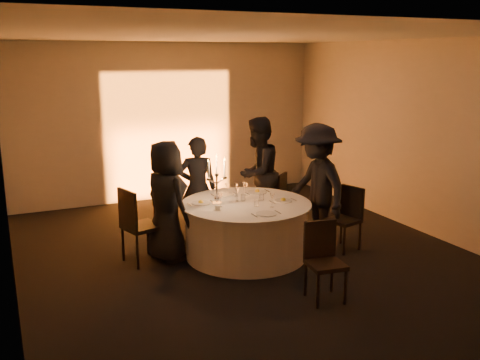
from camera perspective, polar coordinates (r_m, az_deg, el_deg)
name	(u,v)px	position (r m, az deg, el deg)	size (l,w,h in m)	color
floor	(246,255)	(7.61, 0.63, -8.04)	(7.00, 7.00, 0.00)	black
ceiling	(246,35)	(7.10, 0.70, 15.17)	(7.00, 7.00, 0.00)	silver
wall_back	(169,122)	(10.44, -7.62, 6.17)	(7.00, 7.00, 0.00)	#ACA69F
wall_front	(441,223)	(4.39, 20.65, -4.31)	(7.00, 7.00, 0.00)	#ACA69F
wall_left	(4,170)	(6.53, -23.87, 0.97)	(7.00, 7.00, 0.00)	#ACA69F
wall_right	(418,137)	(8.89, 18.48, 4.40)	(7.00, 7.00, 0.00)	#ACA69F
uplighter_fixture	(176,198)	(10.44, -6.89, -1.93)	(0.25, 0.12, 0.10)	black
banquet_table	(246,229)	(7.48, 0.64, -5.29)	(1.80, 1.80, 0.77)	black
chair_left	(136,222)	(7.29, -11.02, -4.37)	(0.56, 0.56, 1.04)	black
chair_back_left	(165,198)	(8.69, -7.96, -1.87)	(0.52, 0.52, 0.92)	black
chair_back_right	(276,195)	(8.91, 3.91, -1.66)	(0.53, 0.53, 0.86)	black
chair_right	(347,214)	(7.88, 11.35, -3.62)	(0.49, 0.49, 0.91)	black
chair_front	(323,256)	(6.26, 8.87, -8.03)	(0.45, 0.45, 0.90)	black
guest_left	(167,201)	(7.29, -7.84, -2.27)	(0.81, 0.53, 1.66)	black
guest_back_left	(198,188)	(8.11, -4.56, -0.87)	(0.58, 0.38, 1.58)	black
guest_back_right	(258,173)	(8.60, 1.89, 0.75)	(0.88, 0.68, 1.81)	black
guest_right	(317,186)	(7.82, 8.21, -0.61)	(1.17, 0.67, 1.81)	black
plate_left	(201,202)	(7.34, -4.20, -2.39)	(0.36, 0.26, 0.08)	white
plate_back_left	(224,194)	(7.79, -1.73, -1.52)	(0.36, 0.28, 0.01)	white
plate_back_right	(257,191)	(7.91, 1.85, -1.23)	(0.35, 0.28, 0.08)	white
plate_right	(283,200)	(7.46, 4.62, -2.14)	(0.36, 0.25, 0.08)	white
plate_front	(266,214)	(6.85, 2.81, -3.61)	(0.36, 0.26, 0.01)	white
coffee_cup	(218,208)	(7.02, -2.40, -2.99)	(0.11, 0.11, 0.07)	white
candelabra	(217,187)	(7.25, -2.50, -0.74)	(0.29, 0.14, 0.69)	silver
wine_glass_a	(227,187)	(7.66, -1.37, -0.78)	(0.07, 0.07, 0.19)	white
wine_glass_b	(246,187)	(7.68, 0.62, -0.73)	(0.07, 0.07, 0.19)	white
wine_glass_c	(220,197)	(7.15, -2.11, -1.80)	(0.07, 0.07, 0.19)	white
wine_glass_d	(237,192)	(7.41, -0.30, -1.25)	(0.07, 0.07, 0.19)	white
wine_glass_e	(236,187)	(7.66, -0.42, -0.76)	(0.07, 0.07, 0.19)	white
wine_glass_f	(243,186)	(7.75, 0.37, -0.60)	(0.07, 0.07, 0.19)	white
wine_glass_g	(272,197)	(7.13, 3.46, -1.86)	(0.07, 0.07, 0.19)	white
tumbler_a	(262,197)	(7.48, 2.33, -1.84)	(0.07, 0.07, 0.09)	white
tumbler_b	(257,203)	(7.19, 1.80, -2.47)	(0.07, 0.07, 0.09)	white
tumbler_c	(243,198)	(7.45, 0.32, -1.90)	(0.07, 0.07, 0.09)	white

